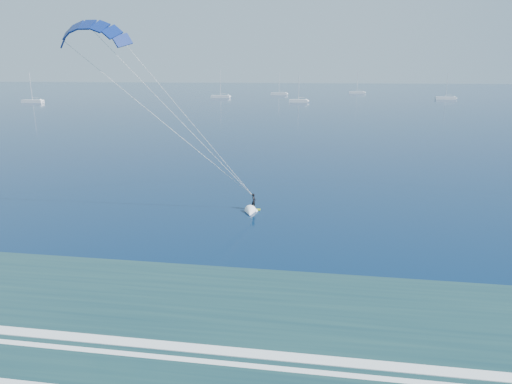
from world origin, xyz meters
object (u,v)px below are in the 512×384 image
Objects in this scene: sailboat_1 at (221,96)px; sailboat_5 at (446,98)px; sailboat_0 at (33,101)px; kitesurfer_rig at (176,117)px; sailboat_4 at (357,92)px; sailboat_2 at (279,94)px; sailboat_3 at (298,101)px.

sailboat_1 is 102.38m from sailboat_5.
sailboat_5 is at bearing 15.50° from sailboat_0.
sailboat_0 is at bearing -164.50° from sailboat_5.
kitesurfer_rig is 191.06m from sailboat_5.
sailboat_4 is (133.53, 92.98, -0.00)m from sailboat_0.
sailboat_1 is 1.06× the size of sailboat_4.
sailboat_3 is at bearing -75.80° from sailboat_2.
sailboat_0 reaches higher than sailboat_2.
sailboat_1 reaches higher than sailboat_0.
sailboat_0 is 1.02× the size of sailboat_4.
sailboat_3 is (105.99, 18.62, -0.01)m from sailboat_0.
sailboat_1 is 1.05× the size of sailboat_5.
sailboat_5 is at bearing -18.44° from sailboat_2.
sailboat_2 is 1.00× the size of sailboat_4.
sailboat_4 is at bearing 34.85° from sailboat_0.
kitesurfer_rig is at bearing -86.51° from sailboat_2.
sailboat_1 is at bearing -178.20° from sailboat_5.
sailboat_1 is at bearing -143.37° from sailboat_4.
kitesurfer_rig is 1.55× the size of sailboat_2.
kitesurfer_rig is 169.00m from sailboat_0.
sailboat_5 reaches higher than sailboat_4.
sailboat_1 reaches higher than sailboat_4.
kitesurfer_rig is at bearing -109.93° from sailboat_5.
sailboat_3 is at bearing -33.29° from sailboat_1.
sailboat_1 is (-37.25, 176.22, -8.38)m from kitesurfer_rig.
sailboat_5 is (65.08, 179.44, -8.39)m from kitesurfer_rig.
sailboat_5 is (77.61, -25.88, 0.00)m from sailboat_2.
kitesurfer_rig is 1.55× the size of sailboat_4.
kitesurfer_rig is 1.53× the size of sailboat_5.
sailboat_0 is 1.01× the size of sailboat_5.
kitesurfer_rig is 227.29m from sailboat_4.
sailboat_1 is at bearing 146.71° from sailboat_3.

